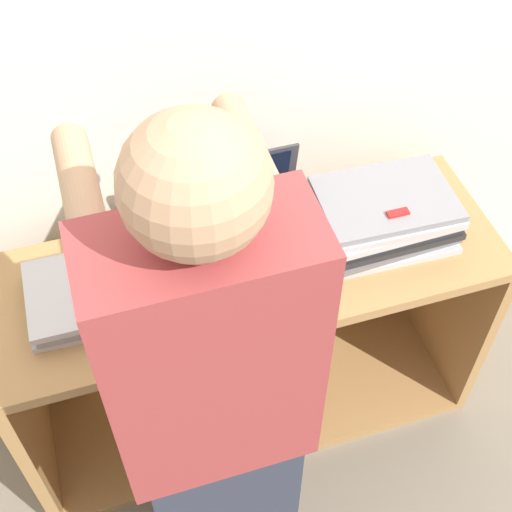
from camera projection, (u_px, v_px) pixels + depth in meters
name	position (u px, v px, depth m)	size (l,w,h in m)	color
ground_plane	(271.00, 464.00, 2.40)	(12.00, 12.00, 0.00)	#756B5B
wall_back	(207.00, 59.00, 1.87)	(8.00, 0.05, 2.40)	silver
cart	(243.00, 324.00, 2.31)	(1.45, 0.50, 0.77)	#A87A47
laptop_open	(242.00, 238.00, 1.96)	(0.37, 0.31, 0.28)	#333338
laptop_stack_left	(101.00, 291.00, 1.87)	(0.39, 0.28, 0.06)	#B7B7BC
laptop_stack_right	(385.00, 215.00, 2.00)	(0.38, 0.29, 0.14)	#B7B7BC
person	(216.00, 426.00, 1.55)	(0.40, 0.53, 1.71)	#2D3342
inventory_tag	(398.00, 213.00, 1.90)	(0.06, 0.02, 0.01)	red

